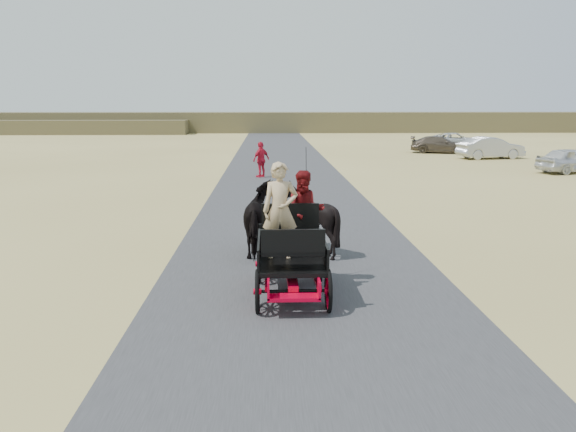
{
  "coord_description": "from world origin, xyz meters",
  "views": [
    {
      "loc": [
        -0.71,
        -7.96,
        3.59
      ],
      "look_at": [
        -0.29,
        3.79,
        1.2
      ],
      "focal_mm": 35.0,
      "sensor_mm": 36.0,
      "label": 1
    }
  ],
  "objects_px": {
    "pedestrian": "(261,160)",
    "car_c": "(440,145)",
    "horse_left": "(263,219)",
    "horse_right": "(309,219)",
    "car_a": "(572,160)",
    "car_b": "(490,148)",
    "car_d": "(456,141)",
    "carriage": "(291,276)"
  },
  "relations": [
    {
      "from": "carriage",
      "to": "car_a",
      "type": "height_order",
      "value": "car_a"
    },
    {
      "from": "car_a",
      "to": "car_d",
      "type": "bearing_deg",
      "value": -14.22
    },
    {
      "from": "pedestrian",
      "to": "car_b",
      "type": "bearing_deg",
      "value": 166.07
    },
    {
      "from": "car_c",
      "to": "car_d",
      "type": "relative_size",
      "value": 0.92
    },
    {
      "from": "car_a",
      "to": "carriage",
      "type": "bearing_deg",
      "value": 122.27
    },
    {
      "from": "pedestrian",
      "to": "car_c",
      "type": "xyz_separation_m",
      "value": [
        12.72,
        12.99,
        -0.27
      ]
    },
    {
      "from": "horse_left",
      "to": "carriage",
      "type": "bearing_deg",
      "value": 100.39
    },
    {
      "from": "pedestrian",
      "to": "car_a",
      "type": "xyz_separation_m",
      "value": [
        16.09,
        1.24,
        -0.21
      ]
    },
    {
      "from": "pedestrian",
      "to": "car_a",
      "type": "distance_m",
      "value": 16.14
    },
    {
      "from": "horse_right",
      "to": "car_d",
      "type": "xyz_separation_m",
      "value": [
        13.82,
        30.75,
        -0.23
      ]
    },
    {
      "from": "horse_left",
      "to": "car_a",
      "type": "relative_size",
      "value": 0.52
    },
    {
      "from": "car_a",
      "to": "horse_right",
      "type": "bearing_deg",
      "value": 118.23
    },
    {
      "from": "horse_left",
      "to": "car_c",
      "type": "distance_m",
      "value": 29.83
    },
    {
      "from": "horse_right",
      "to": "car_b",
      "type": "xyz_separation_m",
      "value": [
        13.44,
        22.82,
        -0.15
      ]
    },
    {
      "from": "car_b",
      "to": "car_d",
      "type": "xyz_separation_m",
      "value": [
        0.37,
        7.92,
        -0.08
      ]
    },
    {
      "from": "horse_right",
      "to": "car_a",
      "type": "xyz_separation_m",
      "value": [
        14.78,
        15.32,
        -0.2
      ]
    },
    {
      "from": "horse_right",
      "to": "car_b",
      "type": "relative_size",
      "value": 0.4
    },
    {
      "from": "carriage",
      "to": "car_a",
      "type": "distance_m",
      "value": 23.89
    },
    {
      "from": "horse_right",
      "to": "car_c",
      "type": "bearing_deg",
      "value": -112.87
    },
    {
      "from": "carriage",
      "to": "car_b",
      "type": "bearing_deg",
      "value": 61.55
    },
    {
      "from": "carriage",
      "to": "car_b",
      "type": "distance_m",
      "value": 29.37
    },
    {
      "from": "horse_right",
      "to": "pedestrian",
      "type": "xyz_separation_m",
      "value": [
        -1.3,
        14.08,
        0.01
      ]
    },
    {
      "from": "carriage",
      "to": "car_b",
      "type": "height_order",
      "value": "car_b"
    },
    {
      "from": "horse_left",
      "to": "car_c",
      "type": "bearing_deg",
      "value": -114.81
    },
    {
      "from": "horse_right",
      "to": "pedestrian",
      "type": "bearing_deg",
      "value": -84.71
    },
    {
      "from": "pedestrian",
      "to": "car_a",
      "type": "bearing_deg",
      "value": 139.83
    },
    {
      "from": "car_c",
      "to": "car_d",
      "type": "height_order",
      "value": "car_d"
    },
    {
      "from": "car_b",
      "to": "car_c",
      "type": "height_order",
      "value": "car_b"
    },
    {
      "from": "car_d",
      "to": "car_b",
      "type": "bearing_deg",
      "value": -177.15
    },
    {
      "from": "car_c",
      "to": "car_d",
      "type": "distance_m",
      "value": 4.39
    },
    {
      "from": "car_d",
      "to": "horse_left",
      "type": "bearing_deg",
      "value": 159.68
    },
    {
      "from": "horse_left",
      "to": "car_b",
      "type": "relative_size",
      "value": 0.47
    },
    {
      "from": "carriage",
      "to": "car_c",
      "type": "xyz_separation_m",
      "value": [
        11.97,
        30.07,
        0.24
      ]
    },
    {
      "from": "car_a",
      "to": "car_d",
      "type": "xyz_separation_m",
      "value": [
        -0.97,
        15.42,
        -0.03
      ]
    },
    {
      "from": "horse_right",
      "to": "car_a",
      "type": "height_order",
      "value": "horse_right"
    },
    {
      "from": "horse_right",
      "to": "car_b",
      "type": "distance_m",
      "value": 26.49
    },
    {
      "from": "pedestrian",
      "to": "car_c",
      "type": "height_order",
      "value": "pedestrian"
    },
    {
      "from": "horse_left",
      "to": "horse_right",
      "type": "bearing_deg",
      "value": -180.0
    },
    {
      "from": "pedestrian",
      "to": "car_c",
      "type": "relative_size",
      "value": 0.42
    },
    {
      "from": "car_a",
      "to": "car_b",
      "type": "height_order",
      "value": "car_b"
    },
    {
      "from": "car_c",
      "to": "horse_right",
      "type": "bearing_deg",
      "value": 173.76
    },
    {
      "from": "carriage",
      "to": "car_b",
      "type": "relative_size",
      "value": 0.57
    }
  ]
}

